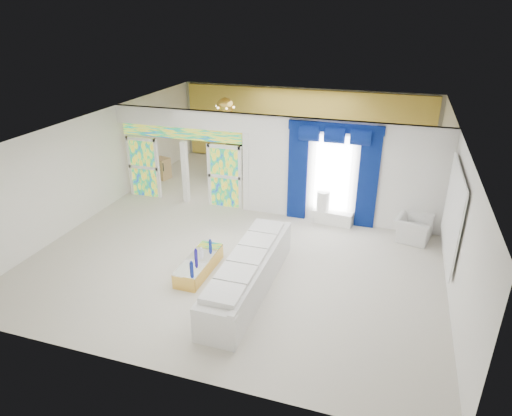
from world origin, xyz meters
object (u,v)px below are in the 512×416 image
(coffee_table, at_px, (199,265))
(grand_piano, at_px, (243,160))
(console_table, at_px, (332,217))
(white_sofa, at_px, (249,274))
(armchair, at_px, (413,228))

(coffee_table, relative_size, grand_piano, 0.88)
(console_table, bearing_deg, grand_piano, 139.06)
(coffee_table, bearing_deg, white_sofa, -12.53)
(white_sofa, height_order, coffee_table, white_sofa)
(coffee_table, bearing_deg, grand_piano, 101.13)
(armchair, bearing_deg, coffee_table, 138.42)
(grand_piano, bearing_deg, armchair, -41.35)
(coffee_table, xyz_separation_m, console_table, (2.60, 3.63, 0.01))
(grand_piano, bearing_deg, console_table, -51.33)
(white_sofa, bearing_deg, armchair, 47.22)
(white_sofa, bearing_deg, coffee_table, 168.28)
(white_sofa, distance_m, grand_piano, 7.88)
(white_sofa, bearing_deg, console_table, 73.22)
(console_table, height_order, armchair, armchair)
(console_table, xyz_separation_m, armchair, (2.24, -0.27, 0.13))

